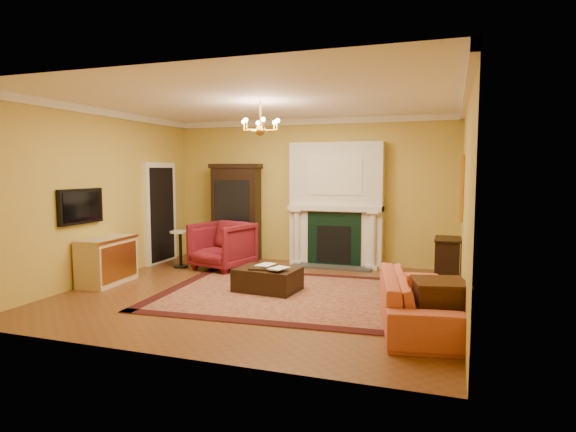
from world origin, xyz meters
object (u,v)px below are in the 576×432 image
at_px(pedestal_table, 180,246).
at_px(end_table, 439,310).
at_px(wingback_armchair, 222,243).
at_px(console_table, 447,262).
at_px(coral_sofa, 417,292).
at_px(china_cabinet, 237,214).
at_px(commode, 107,261).
at_px(leather_ottoman, 268,279).

height_order(pedestal_table, end_table, pedestal_table).
bearing_deg(wingback_armchair, end_table, -17.11).
bearing_deg(console_table, pedestal_table, -177.09).
xyz_separation_m(pedestal_table, coral_sofa, (4.73, -2.18, -0.00)).
relative_size(pedestal_table, coral_sofa, 0.34).
xyz_separation_m(china_cabinet, console_table, (4.36, -0.91, -0.61)).
bearing_deg(console_table, end_table, -91.00).
bearing_deg(end_table, coral_sofa, 126.41).
bearing_deg(end_table, wingback_armchair, 147.14).
bearing_deg(china_cabinet, commode, -117.99).
bearing_deg(commode, coral_sofa, -9.86).
bearing_deg(coral_sofa, console_table, -17.77).
bearing_deg(pedestal_table, wingback_armchair, 7.84).
relative_size(coral_sofa, leather_ottoman, 2.23).
bearing_deg(pedestal_table, coral_sofa, -24.78).
distance_m(china_cabinet, wingback_armchair, 1.15).
height_order(pedestal_table, leather_ottoman, pedestal_table).
xyz_separation_m(console_table, leather_ottoman, (-2.72, -1.46, -0.18)).
xyz_separation_m(wingback_armchair, end_table, (4.14, -2.67, -0.19)).
bearing_deg(pedestal_table, console_table, 2.68).
height_order(china_cabinet, leather_ottoman, china_cabinet).
xyz_separation_m(china_cabinet, coral_sofa, (4.03, -3.33, -0.57)).
height_order(wingback_armchair, pedestal_table, wingback_armchair).
height_order(china_cabinet, wingback_armchair, china_cabinet).
bearing_deg(console_table, wingback_armchair, -178.16).
height_order(wingback_armchair, console_table, wingback_armchair).
height_order(china_cabinet, commode, china_cabinet).
distance_m(console_table, leather_ottoman, 3.09).
xyz_separation_m(coral_sofa, end_table, (0.27, -0.37, -0.11)).
relative_size(wingback_armchair, end_table, 1.61).
xyz_separation_m(wingback_armchair, console_table, (4.20, 0.12, -0.13)).
distance_m(commode, leather_ottoman, 2.83).
xyz_separation_m(wingback_armchair, leather_ottoman, (1.48, -1.34, -0.31)).
xyz_separation_m(wingback_armchair, commode, (-1.31, -1.74, -0.11)).
relative_size(china_cabinet, leather_ottoman, 2.04).
distance_m(pedestal_table, leather_ottoman, 2.65).
bearing_deg(coral_sofa, end_table, -153.54).
height_order(pedestal_table, console_table, console_table).
relative_size(china_cabinet, wingback_armchair, 1.94).
bearing_deg(commode, wingback_armchair, 49.29).
height_order(wingback_armchair, leather_ottoman, wingback_armchair).
distance_m(china_cabinet, pedestal_table, 1.46).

